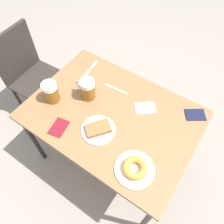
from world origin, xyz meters
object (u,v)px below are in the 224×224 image
plate_with_cake (98,129)px  fork (116,89)px  chair (28,70)px  passport_far_edge (59,127)px  napkin_folded (145,108)px  beer_mug_left (88,89)px  plate_with_donut (135,168)px  passport_near_edge (195,115)px  knife (91,69)px  beer_mug_center (51,92)px

plate_with_cake → fork: 0.35m
plate_with_cake → chair: bearing=76.8°
chair → passport_far_edge: bearing=-118.0°
napkin_folded → beer_mug_left: bearing=109.6°
beer_mug_left → passport_far_edge: bearing=-179.9°
plate_with_donut → beer_mug_left: (0.27, 0.53, 0.05)m
beer_mug_left → passport_near_edge: 0.72m
plate_with_cake → beer_mug_left: 0.28m
beer_mug_left → knife: bearing=34.0°
chair → passport_near_edge: (0.23, -1.39, 0.19)m
plate_with_donut → chair: bearing=76.2°
beer_mug_left → fork: (0.16, -0.12, -0.07)m
chair → beer_mug_center: size_ratio=5.78×
fork → passport_far_edge: (-0.46, 0.12, 0.00)m
beer_mug_left → beer_mug_center: 0.24m
passport_near_edge → passport_far_edge: bearing=130.5°
plate_with_donut → fork: bearing=43.8°
plate_with_donut → passport_near_edge: plate_with_donut is taller
fork → knife: (0.06, 0.27, -0.00)m
beer_mug_center → passport_far_edge: size_ratio=1.07×
beer_mug_center → knife: bearing=-5.7°
napkin_folded → passport_near_edge: 0.32m
plate_with_cake → knife: (0.40, 0.36, -0.01)m
passport_near_edge → beer_mug_left: bearing=111.8°
knife → passport_near_edge: (0.05, -0.81, 0.00)m
fork → passport_far_edge: size_ratio=1.23×
beer_mug_left → napkin_folded: bearing=-70.4°
napkin_folded → knife: size_ratio=0.81×
plate_with_cake → napkin_folded: size_ratio=1.35×
passport_far_edge → plate_with_cake: bearing=-59.8°
fork → knife: bearing=77.3°
fork → passport_near_edge: (0.11, -0.55, 0.00)m
passport_near_edge → napkin_folded: bearing=114.5°
chair → napkin_folded: size_ratio=5.54×
fork → plate_with_cake: bearing=-164.9°
beer_mug_center → passport_far_edge: 0.25m
beer_mug_left → knife: size_ratio=0.78×
plate_with_cake → plate_with_donut: bearing=-105.4°
beer_mug_center → plate_with_cake: bearing=-93.8°
beer_mug_center → fork: beer_mug_center is taller
napkin_folded → knife: 0.53m
napkin_folded → passport_far_edge: passport_far_edge is taller
knife → chair: bearing=107.3°
beer_mug_center → passport_far_edge: (-0.15, -0.19, -0.07)m
chair → beer_mug_left: size_ratio=5.78×
plate_with_cake → passport_far_edge: 0.24m
beer_mug_center → napkin_folded: (0.29, -0.56, -0.07)m
beer_mug_center → beer_mug_left: bearing=-50.4°
napkin_folded → knife: bearing=80.6°
chair → napkin_folded: 1.11m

